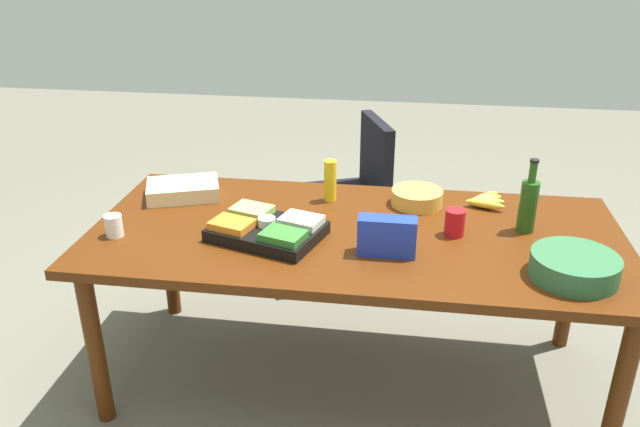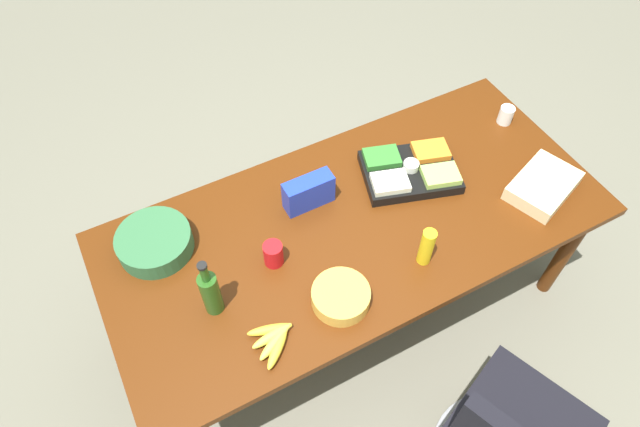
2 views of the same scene
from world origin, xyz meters
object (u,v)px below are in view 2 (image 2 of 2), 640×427
object	(u,v)px
banana_bunch	(274,339)
wine_bottle	(210,292)
salad_bowl	(155,242)
veggie_tray	(410,170)
chip_bowl	(341,297)
red_solo_cup	(273,254)
conference_table	(355,231)
chip_bag_blue	(309,192)
mustard_bottle	(427,247)
sheet_cake	(543,186)
paper_cup	(506,115)

from	to	relation	value
banana_bunch	wine_bottle	xyz separation A→B (m)	(0.14, -0.23, 0.09)
banana_bunch	salad_bowl	world-z (taller)	salad_bowl
veggie_tray	chip_bowl	bearing A→B (deg)	35.07
red_solo_cup	chip_bowl	size ratio (longest dim) A/B	0.48
conference_table	red_solo_cup	world-z (taller)	red_solo_cup
chip_bag_blue	mustard_bottle	xyz separation A→B (m)	(-0.28, 0.48, 0.02)
sheet_cake	banana_bunch	bearing A→B (deg)	4.07
mustard_bottle	red_solo_cup	xyz separation A→B (m)	(0.54, -0.28, -0.04)
chip_bag_blue	salad_bowl	bearing A→B (deg)	-7.08
wine_bottle	red_solo_cup	world-z (taller)	wine_bottle
veggie_tray	chip_bag_blue	distance (m)	0.49
conference_table	chip_bag_blue	size ratio (longest dim) A/B	9.87
mustard_bottle	chip_bowl	xyz separation A→B (m)	(0.39, 0.01, -0.06)
veggie_tray	sheet_cake	xyz separation A→B (m)	(-0.47, 0.35, -0.00)
red_solo_cup	paper_cup	bearing A→B (deg)	-171.28
banana_bunch	wine_bottle	distance (m)	0.29
veggie_tray	salad_bowl	bearing A→B (deg)	-7.71
banana_bunch	paper_cup	bearing A→B (deg)	-160.72
sheet_cake	red_solo_cup	world-z (taller)	red_solo_cup
paper_cup	wine_bottle	xyz separation A→B (m)	(1.64, 0.29, 0.07)
mustard_bottle	sheet_cake	size ratio (longest dim) A/B	0.59
mustard_bottle	salad_bowl	distance (m)	1.10
salad_bowl	wine_bottle	size ratio (longest dim) A/B	1.00
wine_bottle	paper_cup	bearing A→B (deg)	-169.97
chip_bag_blue	red_solo_cup	distance (m)	0.33
chip_bag_blue	chip_bowl	size ratio (longest dim) A/B	0.97
chip_bag_blue	red_solo_cup	xyz separation A→B (m)	(0.26, 0.20, -0.02)
veggie_tray	wine_bottle	world-z (taller)	wine_bottle
veggie_tray	mustard_bottle	world-z (taller)	mustard_bottle
salad_bowl	wine_bottle	xyz separation A→B (m)	(-0.11, 0.37, 0.07)
chip_bag_blue	mustard_bottle	size ratio (longest dim) A/B	1.16
wine_bottle	chip_bowl	distance (m)	0.49
conference_table	salad_bowl	xyz separation A→B (m)	(0.80, -0.27, 0.12)
veggie_tray	salad_bowl	xyz separation A→B (m)	(1.14, -0.15, 0.01)
conference_table	salad_bowl	size ratio (longest dim) A/B	7.06
paper_cup	red_solo_cup	world-z (taller)	red_solo_cup
wine_bottle	chip_bowl	xyz separation A→B (m)	(-0.44, 0.20, -0.08)
chip_bag_blue	wine_bottle	bearing A→B (deg)	27.33
chip_bag_blue	paper_cup	world-z (taller)	chip_bag_blue
conference_table	chip_bag_blue	xyz separation A→B (m)	(0.14, -0.18, 0.15)
chip_bag_blue	veggie_tray	bearing A→B (deg)	171.43
veggie_tray	banana_bunch	size ratio (longest dim) A/B	2.56
conference_table	banana_bunch	xyz separation A→B (m)	(0.55, 0.34, 0.10)
veggie_tray	paper_cup	size ratio (longest dim) A/B	5.45
conference_table	wine_bottle	distance (m)	0.72
conference_table	sheet_cake	world-z (taller)	sheet_cake
veggie_tray	banana_bunch	xyz separation A→B (m)	(0.89, 0.45, -0.01)
veggie_tray	salad_bowl	world-z (taller)	salad_bowl
banana_bunch	paper_cup	distance (m)	1.59
conference_table	chip_bowl	distance (m)	0.40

